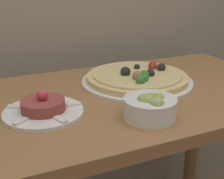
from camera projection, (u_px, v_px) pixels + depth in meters
The scene contains 4 objects.
dining_table at pixel (114, 133), 0.98m from camera, with size 1.17×0.60×0.76m.
pizza_plate at pixel (137, 78), 1.03m from camera, with size 0.37×0.37×0.06m.
tartare_plate at pixel (43, 109), 0.80m from camera, with size 0.21×0.21×0.07m.
small_bowl at pixel (150, 107), 0.78m from camera, with size 0.13×0.13×0.07m.
Camera 1 is at (-0.36, -0.49, 1.10)m, focal length 50.00 mm.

